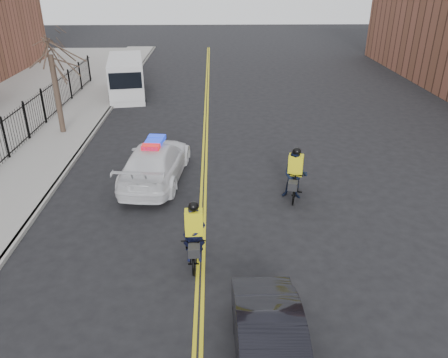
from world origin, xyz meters
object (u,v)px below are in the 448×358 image
police_cruiser (155,162)px  cyclist_near (195,241)px  cargo_van (126,78)px  dark_sedan (271,350)px  cyclist_far (295,178)px

police_cruiser → cyclist_near: cyclist_near is taller
cargo_van → cyclist_near: (5.29, -19.04, -0.55)m
cyclist_near → cargo_van: bearing=104.1°
dark_sedan → cyclist_far: (1.90, 8.14, 0.12)m
dark_sedan → cargo_van: size_ratio=0.67×
police_cruiser → cyclist_near: (1.81, -5.65, -0.11)m
police_cruiser → dark_sedan: (3.58, -9.83, -0.11)m
dark_sedan → cyclist_near: cyclist_near is taller
police_cruiser → cyclist_far: 5.73m
dark_sedan → police_cruiser: bearing=109.1°
police_cruiser → cargo_van: bearing=-69.0°
police_cruiser → dark_sedan: 10.46m
police_cruiser → cyclist_far: cyclist_far is taller
cyclist_far → cargo_van: bearing=136.0°
cargo_van → cyclist_far: 17.55m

